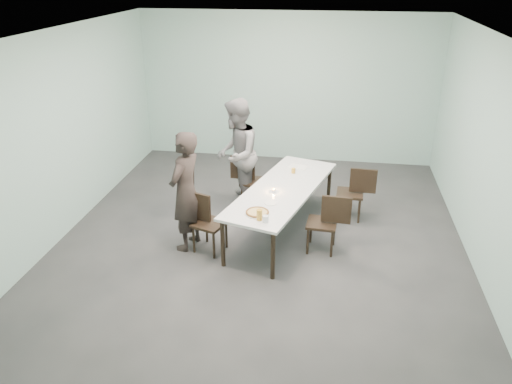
# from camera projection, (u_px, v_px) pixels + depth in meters

# --- Properties ---
(ground) EXTENTS (7.00, 7.00, 0.00)m
(ground) POSITION_uv_depth(u_px,v_px,m) (261.00, 238.00, 7.60)
(ground) COLOR #333335
(ground) RESTS_ON ground
(room_shell) EXTENTS (6.02, 7.02, 3.01)m
(room_shell) POSITION_uv_depth(u_px,v_px,m) (262.00, 108.00, 6.76)
(room_shell) COLOR #9EC7BF
(room_shell) RESTS_ON ground
(table) EXTENTS (1.57, 2.75, 0.75)m
(table) POSITION_uv_depth(u_px,v_px,m) (282.00, 191.00, 7.48)
(table) COLOR white
(table) RESTS_ON ground
(chair_near_left) EXTENTS (0.65, 0.53, 0.87)m
(chair_near_left) POSITION_uv_depth(u_px,v_px,m) (205.00, 218.00, 7.12)
(chair_near_left) COLOR black
(chair_near_left) RESTS_ON ground
(chair_far_left) EXTENTS (0.61, 0.43, 0.87)m
(chair_far_left) POSITION_uv_depth(u_px,v_px,m) (249.00, 177.00, 8.47)
(chair_far_left) COLOR black
(chair_far_left) RESTS_ON ground
(chair_near_right) EXTENTS (0.63, 0.45, 0.87)m
(chair_near_right) POSITION_uv_depth(u_px,v_px,m) (328.00, 219.00, 7.07)
(chair_near_right) COLOR black
(chair_near_right) RESTS_ON ground
(chair_far_right) EXTENTS (0.62, 0.44, 0.87)m
(chair_far_right) POSITION_uv_depth(u_px,v_px,m) (355.00, 190.00, 8.00)
(chair_far_right) COLOR black
(chair_far_right) RESTS_ON ground
(diner_near) EXTENTS (0.56, 0.73, 1.76)m
(diner_near) POSITION_uv_depth(u_px,v_px,m) (186.00, 192.00, 7.03)
(diner_near) COLOR black
(diner_near) RESTS_ON ground
(diner_far) EXTENTS (0.74, 0.93, 1.86)m
(diner_far) POSITION_uv_depth(u_px,v_px,m) (237.00, 154.00, 8.27)
(diner_far) COLOR slate
(diner_far) RESTS_ON ground
(pizza) EXTENTS (0.34, 0.34, 0.04)m
(pizza) POSITION_uv_depth(u_px,v_px,m) (257.00, 212.00, 6.69)
(pizza) COLOR white
(pizza) RESTS_ON table
(side_plate) EXTENTS (0.18, 0.18, 0.01)m
(side_plate) POSITION_uv_depth(u_px,v_px,m) (271.00, 203.00, 6.99)
(side_plate) COLOR white
(side_plate) RESTS_ON table
(beer_glass) EXTENTS (0.08, 0.08, 0.15)m
(beer_glass) POSITION_uv_depth(u_px,v_px,m) (259.00, 215.00, 6.50)
(beer_glass) COLOR #BD8829
(beer_glass) RESTS_ON table
(water_tumbler) EXTENTS (0.08, 0.08, 0.09)m
(water_tumbler) POSITION_uv_depth(u_px,v_px,m) (266.00, 219.00, 6.46)
(water_tumbler) COLOR silver
(water_tumbler) RESTS_ON table
(tealight) EXTENTS (0.06, 0.06, 0.05)m
(tealight) POSITION_uv_depth(u_px,v_px,m) (274.00, 191.00, 7.33)
(tealight) COLOR silver
(tealight) RESTS_ON table
(amber_tumbler) EXTENTS (0.07, 0.07, 0.08)m
(amber_tumbler) POSITION_uv_depth(u_px,v_px,m) (293.00, 171.00, 7.98)
(amber_tumbler) COLOR #BD8829
(amber_tumbler) RESTS_ON table
(menu) EXTENTS (0.35, 0.29, 0.01)m
(menu) POSITION_uv_depth(u_px,v_px,m) (298.00, 167.00, 8.23)
(menu) COLOR silver
(menu) RESTS_ON table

